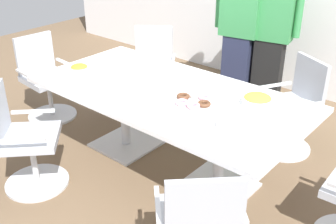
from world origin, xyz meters
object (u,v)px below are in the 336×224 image
(person_standing_0, at_px, (240,29))
(snack_bowl_chips_orange, at_px, (79,69))
(office_chair_2, at_px, (46,82))
(plate_stack, at_px, (122,79))
(office_chair_0, at_px, (292,111))
(snack_bowl_chips_yellow, at_px, (257,100))
(office_chair_3, at_px, (24,144))
(person_standing_1, at_px, (272,33))
(office_chair_1, at_px, (153,72))
(donut_platter, at_px, (194,101))
(napkin_pile, at_px, (232,123))
(conference_table, at_px, (168,104))

(person_standing_0, bearing_deg, snack_bowl_chips_orange, 60.54)
(office_chair_2, relative_size, plate_stack, 4.69)
(office_chair_0, bearing_deg, snack_bowl_chips_yellow, 120.25)
(office_chair_0, distance_m, person_standing_0, 1.25)
(office_chair_3, xyz_separation_m, person_standing_0, (0.43, 2.59, 0.49))
(person_standing_1, distance_m, snack_bowl_chips_yellow, 1.62)
(person_standing_1, bearing_deg, office_chair_1, 26.89)
(office_chair_0, xyz_separation_m, donut_platter, (-0.40, -1.05, 0.36))
(donut_platter, bearing_deg, plate_stack, -175.50)
(office_chair_2, height_order, napkin_pile, office_chair_2)
(office_chair_0, relative_size, person_standing_0, 0.53)
(conference_table, distance_m, snack_bowl_chips_yellow, 0.77)
(office_chair_1, relative_size, snack_bowl_chips_orange, 5.26)
(office_chair_3, bearing_deg, person_standing_1, 118.13)
(person_standing_1, distance_m, donut_platter, 1.79)
(office_chair_0, xyz_separation_m, person_standing_0, (-0.99, 0.59, 0.49))
(plate_stack, distance_m, napkin_pile, 1.22)
(office_chair_2, xyz_separation_m, office_chair_3, (0.98, -0.90, 0.00))
(person_standing_0, bearing_deg, office_chair_3, 70.17)
(person_standing_1, bearing_deg, snack_bowl_chips_orange, 52.12)
(office_chair_2, relative_size, donut_platter, 2.84)
(napkin_pile, bearing_deg, plate_stack, 175.81)
(conference_table, height_order, office_chair_1, office_chair_1)
(office_chair_3, distance_m, person_standing_0, 2.67)
(office_chair_1, height_order, snack_bowl_chips_yellow, office_chair_1)
(office_chair_2, xyz_separation_m, person_standing_0, (1.41, 1.70, 0.49))
(conference_table, height_order, snack_bowl_chips_yellow, snack_bowl_chips_yellow)
(office_chair_0, xyz_separation_m, plate_stack, (-1.16, -1.11, 0.37))
(snack_bowl_chips_yellow, bearing_deg, plate_stack, -163.07)
(conference_table, relative_size, office_chair_2, 2.64)
(conference_table, bearing_deg, snack_bowl_chips_yellow, 19.27)
(office_chair_3, height_order, person_standing_1, person_standing_1)
(office_chair_1, xyz_separation_m, office_chair_2, (-0.70, -1.00, 0.00))
(napkin_pile, bearing_deg, office_chair_1, 148.18)
(office_chair_1, bearing_deg, napkin_pile, 112.75)
(office_chair_1, relative_size, snack_bowl_chips_yellow, 3.75)
(donut_platter, bearing_deg, snack_bowl_chips_yellow, 35.95)
(snack_bowl_chips_yellow, height_order, plate_stack, snack_bowl_chips_yellow)
(person_standing_1, bearing_deg, office_chair_3, 62.72)
(conference_table, height_order, person_standing_0, person_standing_0)
(office_chair_3, relative_size, person_standing_0, 0.53)
(office_chair_0, bearing_deg, office_chair_2, 54.26)
(conference_table, relative_size, office_chair_0, 2.64)
(conference_table, distance_m, office_chair_2, 1.71)
(donut_platter, bearing_deg, person_standing_0, 109.78)
(snack_bowl_chips_yellow, relative_size, plate_stack, 1.25)
(snack_bowl_chips_yellow, bearing_deg, person_standing_1, 114.14)
(office_chair_1, bearing_deg, office_chair_2, 19.49)
(person_standing_0, height_order, snack_bowl_chips_yellow, person_standing_0)
(office_chair_3, xyz_separation_m, snack_bowl_chips_yellow, (1.43, 1.25, 0.39))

